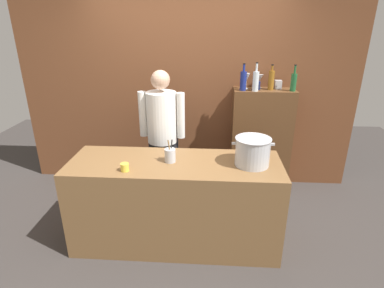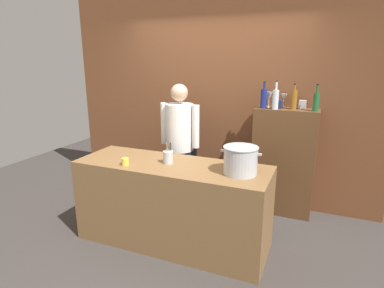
# 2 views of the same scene
# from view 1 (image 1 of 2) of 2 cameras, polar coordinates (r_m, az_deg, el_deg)

# --- Properties ---
(ground_plane) EXTENTS (8.00, 8.00, 0.00)m
(ground_plane) POSITION_cam_1_polar(r_m,az_deg,el_deg) (3.43, -2.87, -17.09)
(ground_plane) COLOR #383330
(brick_back_panel) EXTENTS (4.40, 0.10, 3.00)m
(brick_back_panel) POSITION_cam_1_polar(r_m,az_deg,el_deg) (4.11, -1.00, 12.69)
(brick_back_panel) COLOR brown
(brick_back_panel) RESTS_ON ground_plane
(prep_counter) EXTENTS (2.03, 0.70, 0.90)m
(prep_counter) POSITION_cam_1_polar(r_m,az_deg,el_deg) (3.17, -3.03, -10.74)
(prep_counter) COLOR brown
(prep_counter) RESTS_ON ground_plane
(bar_cabinet) EXTENTS (0.76, 0.32, 1.36)m
(bar_cabinet) POSITION_cam_1_polar(r_m,az_deg,el_deg) (4.16, 12.47, 0.56)
(bar_cabinet) COLOR brown
(bar_cabinet) RESTS_ON ground_plane
(chef) EXTENTS (0.53, 0.37, 1.66)m
(chef) POSITION_cam_1_polar(r_m,az_deg,el_deg) (3.59, -5.49, 2.41)
(chef) COLOR black
(chef) RESTS_ON ground_plane
(stockpot_large) EXTENTS (0.39, 0.33, 0.26)m
(stockpot_large) POSITION_cam_1_polar(r_m,az_deg,el_deg) (2.89, 11.10, -1.39)
(stockpot_large) COLOR #B7BABF
(stockpot_large) RESTS_ON prep_counter
(utensil_crock) EXTENTS (0.10, 0.10, 0.22)m
(utensil_crock) POSITION_cam_1_polar(r_m,az_deg,el_deg) (2.93, -4.05, -2.06)
(utensil_crock) COLOR #B7BABF
(utensil_crock) RESTS_ON prep_counter
(butter_jar) EXTENTS (0.08, 0.08, 0.07)m
(butter_jar) POSITION_cam_1_polar(r_m,az_deg,el_deg) (2.83, -12.29, -4.20)
(butter_jar) COLOR yellow
(butter_jar) RESTS_ON prep_counter
(wine_bottle_green) EXTENTS (0.07, 0.07, 0.31)m
(wine_bottle_green) POSITION_cam_1_polar(r_m,az_deg,el_deg) (3.95, 18.23, 10.87)
(wine_bottle_green) COLOR #1E592D
(wine_bottle_green) RESTS_ON bar_cabinet
(wine_bottle_amber) EXTENTS (0.07, 0.07, 0.30)m
(wine_bottle_amber) POSITION_cam_1_polar(r_m,az_deg,el_deg) (3.96, 14.40, 11.40)
(wine_bottle_amber) COLOR #8C5919
(wine_bottle_amber) RESTS_ON bar_cabinet
(wine_bottle_cobalt) EXTENTS (0.08, 0.08, 0.32)m
(wine_bottle_cobalt) POSITION_cam_1_polar(r_m,az_deg,el_deg) (3.84, 9.43, 11.51)
(wine_bottle_cobalt) COLOR navy
(wine_bottle_cobalt) RESTS_ON bar_cabinet
(wine_bottle_clear) EXTENTS (0.07, 0.07, 0.34)m
(wine_bottle_clear) POSITION_cam_1_polar(r_m,az_deg,el_deg) (3.83, 11.67, 11.37)
(wine_bottle_clear) COLOR silver
(wine_bottle_clear) RESTS_ON bar_cabinet
(wine_glass_tall) EXTENTS (0.08, 0.08, 0.19)m
(wine_glass_tall) POSITION_cam_1_polar(r_m,az_deg,el_deg) (3.94, 10.02, 11.93)
(wine_glass_tall) COLOR silver
(wine_glass_tall) RESTS_ON bar_cabinet
(wine_glass_wide) EXTENTS (0.08, 0.08, 0.17)m
(wine_glass_wide) POSITION_cam_1_polar(r_m,az_deg,el_deg) (4.02, 12.42, 11.79)
(wine_glass_wide) COLOR silver
(wine_glass_wide) RESTS_ON bar_cabinet
(spice_tin_navy) EXTENTS (0.08, 0.08, 0.10)m
(spice_tin_navy) POSITION_cam_1_polar(r_m,az_deg,el_deg) (3.94, 11.80, 10.55)
(spice_tin_navy) COLOR navy
(spice_tin_navy) RESTS_ON bar_cabinet
(spice_tin_silver) EXTENTS (0.08, 0.08, 0.10)m
(spice_tin_silver) POSITION_cam_1_polar(r_m,az_deg,el_deg) (4.05, 15.56, 10.53)
(spice_tin_silver) COLOR #B2B2B7
(spice_tin_silver) RESTS_ON bar_cabinet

